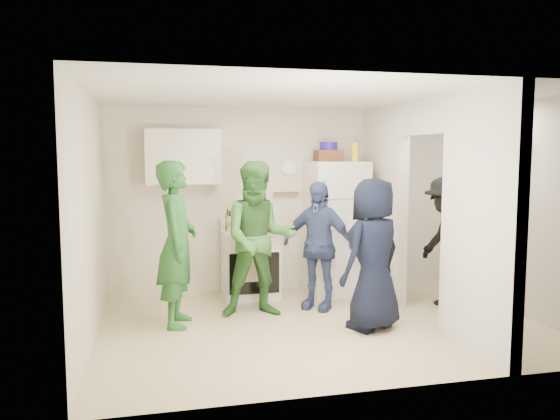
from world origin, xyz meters
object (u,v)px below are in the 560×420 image
at_px(blue_bowl, 329,146).
at_px(person_nook, 447,242).
at_px(stove, 250,264).
at_px(person_green_center, 259,239).
at_px(fridge, 336,228).
at_px(person_denim, 318,245).
at_px(person_green_left, 177,244).
at_px(yellow_cup_stack_top, 355,152).
at_px(person_navy, 373,254).
at_px(wicker_basket, 328,156).

xyz_separation_m(blue_bowl, person_nook, (1.20, -1.03, -1.18)).
distance_m(stove, person_nook, 2.52).
distance_m(stove, blue_bowl, 1.89).
bearing_deg(person_green_center, fridge, 38.34).
bearing_deg(person_denim, stove, 175.53).
bearing_deg(person_green_left, person_denim, -69.87).
height_order(person_green_left, person_denim, person_green_left).
distance_m(yellow_cup_stack_top, person_navy, 1.87).
xyz_separation_m(yellow_cup_stack_top, person_green_center, (-1.43, -0.71, -1.01)).
relative_size(fridge, person_denim, 1.15).
bearing_deg(person_denim, yellow_cup_stack_top, 81.04).
xyz_separation_m(stove, fridge, (1.17, -0.03, 0.45)).
height_order(blue_bowl, person_green_center, blue_bowl).
xyz_separation_m(person_green_left, person_navy, (2.04, -0.61, -0.09)).
bearing_deg(person_navy, person_green_center, -62.75).
height_order(wicker_basket, yellow_cup_stack_top, yellow_cup_stack_top).
bearing_deg(person_green_left, blue_bowl, -53.13).
relative_size(wicker_basket, person_nook, 0.22).
bearing_deg(wicker_basket, person_green_left, -153.65).
bearing_deg(person_navy, blue_bowl, -118.47).
relative_size(person_denim, person_nook, 0.96).
bearing_deg(fridge, yellow_cup_stack_top, -24.44).
bearing_deg(blue_bowl, person_green_center, -142.39).
distance_m(stove, person_green_center, 0.96).
height_order(fridge, person_nook, fridge).
relative_size(fridge, person_nook, 1.10).
bearing_deg(person_green_center, stove, 91.98).
height_order(person_green_left, person_nook, person_green_left).
xyz_separation_m(fridge, person_nook, (1.10, -0.98, -0.08)).
bearing_deg(person_nook, stove, -111.93).
distance_m(person_denim, person_nook, 1.59).
relative_size(yellow_cup_stack_top, person_nook, 0.15).
bearing_deg(yellow_cup_stack_top, blue_bowl, 154.89).
bearing_deg(person_nook, wicker_basket, -128.67).
bearing_deg(person_green_left, fridge, -55.29).
distance_m(blue_bowl, person_nook, 1.97).
relative_size(stove, yellow_cup_stack_top, 3.53).
height_order(stove, person_nook, person_nook).
relative_size(stove, person_navy, 0.54).
relative_size(person_green_left, person_green_center, 1.01).
bearing_deg(blue_bowl, person_denim, -116.54).
relative_size(yellow_cup_stack_top, person_green_left, 0.14).
distance_m(blue_bowl, person_green_center, 1.78).
bearing_deg(yellow_cup_stack_top, person_denim, -139.65).
bearing_deg(blue_bowl, wicker_basket, 0.00).
distance_m(stove, person_green_left, 1.48).
height_order(person_green_left, person_green_center, person_green_left).
xyz_separation_m(wicker_basket, yellow_cup_stack_top, (0.32, -0.15, 0.05)).
xyz_separation_m(person_green_center, person_navy, (1.10, -0.77, -0.09)).
xyz_separation_m(wicker_basket, person_nook, (1.20, -1.03, -1.05)).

